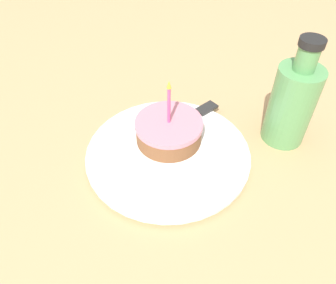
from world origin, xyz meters
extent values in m
cube|color=tan|center=(0.00, 0.00, -0.02)|extent=(2.40, 2.40, 0.04)
cylinder|color=white|center=(-0.02, -0.03, 0.01)|extent=(0.28, 0.28, 0.02)
cylinder|color=white|center=(-0.02, -0.03, 0.01)|extent=(0.29, 0.29, 0.01)
cylinder|color=brown|center=(0.00, -0.05, 0.03)|extent=(0.12, 0.12, 0.03)
cylinder|color=#D17A8C|center=(0.00, -0.05, 0.05)|extent=(0.12, 0.12, 0.01)
cylinder|color=#E04C8C|center=(0.00, -0.05, 0.09)|extent=(0.01, 0.01, 0.07)
cone|color=yellow|center=(0.00, -0.05, 0.14)|extent=(0.01, 0.01, 0.01)
cube|color=#262626|center=(0.01, -0.07, 0.02)|extent=(0.04, 0.14, 0.00)
cube|color=#262626|center=(-0.01, -0.16, 0.02)|extent=(0.03, 0.05, 0.00)
cylinder|color=#599959|center=(-0.16, -0.20, 0.07)|extent=(0.08, 0.08, 0.15)
cylinder|color=#599959|center=(-0.16, -0.20, 0.17)|extent=(0.03, 0.03, 0.04)
cylinder|color=black|center=(-0.16, -0.20, 0.19)|extent=(0.04, 0.04, 0.01)
camera|label=1|loc=(-0.26, 0.29, 0.43)|focal=35.00mm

